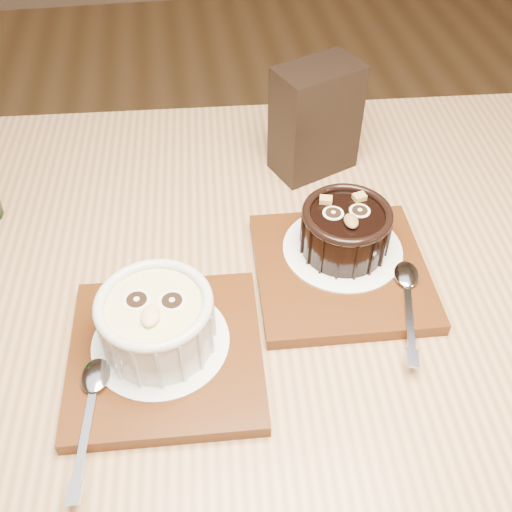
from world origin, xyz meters
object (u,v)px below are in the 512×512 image
(ramekin_dark, at_px, (345,228))
(condiment_stand, at_px, (315,120))
(table, at_px, (254,369))
(tray_right, at_px, (341,271))
(tray_left, at_px, (166,354))
(ramekin_white, at_px, (157,320))

(ramekin_dark, height_order, condiment_stand, condiment_stand)
(table, relative_size, tray_right, 6.94)
(table, xyz_separation_m, tray_right, (0.10, 0.04, 0.10))
(ramekin_dark, relative_size, condiment_stand, 0.68)
(condiment_stand, bearing_deg, tray_left, -126.10)
(ramekin_white, xyz_separation_m, tray_right, (0.19, 0.07, -0.04))
(ramekin_white, bearing_deg, condiment_stand, 62.76)
(table, distance_m, ramekin_dark, 0.19)
(tray_left, xyz_separation_m, ramekin_dark, (0.20, 0.10, 0.04))
(tray_left, distance_m, condiment_stand, 0.35)
(tray_right, xyz_separation_m, ramekin_dark, (0.01, 0.02, 0.04))
(tray_left, bearing_deg, condiment_stand, 53.90)
(table, xyz_separation_m, ramekin_white, (-0.09, -0.03, 0.14))
(tray_right, relative_size, condiment_stand, 1.29)
(ramekin_white, height_order, tray_right, ramekin_white)
(ramekin_white, relative_size, tray_right, 0.59)
(ramekin_dark, bearing_deg, tray_left, -151.19)
(tray_left, bearing_deg, tray_right, 22.83)
(ramekin_white, height_order, condiment_stand, condiment_stand)
(table, distance_m, tray_left, 0.14)
(ramekin_white, distance_m, ramekin_dark, 0.22)
(ramekin_white, bearing_deg, tray_left, -55.46)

